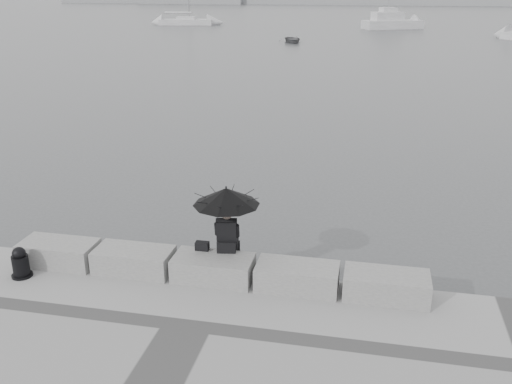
% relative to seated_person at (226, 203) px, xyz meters
% --- Properties ---
extents(ground, '(360.00, 360.00, 0.00)m').
position_rel_seated_person_xyz_m(ground, '(-0.20, 0.07, -2.04)').
color(ground, '#434548').
rests_on(ground, ground).
extents(stone_block_far_left, '(1.60, 0.80, 0.50)m').
position_rel_seated_person_xyz_m(stone_block_far_left, '(-3.60, -0.38, -1.29)').
color(stone_block_far_left, slate).
rests_on(stone_block_far_left, promenade).
extents(stone_block_left, '(1.60, 0.80, 0.50)m').
position_rel_seated_person_xyz_m(stone_block_left, '(-1.90, -0.38, -1.29)').
color(stone_block_left, slate).
rests_on(stone_block_left, promenade).
extents(stone_block_centre, '(1.60, 0.80, 0.50)m').
position_rel_seated_person_xyz_m(stone_block_centre, '(-0.20, -0.38, -1.29)').
color(stone_block_centre, slate).
rests_on(stone_block_centre, promenade).
extents(stone_block_right, '(1.60, 0.80, 0.50)m').
position_rel_seated_person_xyz_m(stone_block_right, '(1.50, -0.38, -1.29)').
color(stone_block_right, slate).
rests_on(stone_block_right, promenade).
extents(stone_block_far_right, '(1.60, 0.80, 0.50)m').
position_rel_seated_person_xyz_m(stone_block_far_right, '(3.20, -0.38, -1.29)').
color(stone_block_far_right, slate).
rests_on(stone_block_far_right, promenade).
extents(seated_person, '(1.35, 1.35, 1.39)m').
position_rel_seated_person_xyz_m(seated_person, '(0.00, 0.00, 0.00)').
color(seated_person, black).
rests_on(seated_person, stone_block_centre).
extents(bag, '(0.27, 0.16, 0.18)m').
position_rel_seated_person_xyz_m(bag, '(-0.50, -0.09, -0.95)').
color(bag, black).
rests_on(bag, stone_block_centre).
extents(mooring_bollard, '(0.42, 0.42, 0.66)m').
position_rel_seated_person_xyz_m(mooring_bollard, '(-4.06, -1.06, -1.26)').
color(mooring_bollard, black).
rests_on(mooring_bollard, promenade).
extents(distant_landmass, '(180.00, 8.00, 2.80)m').
position_rel_seated_person_xyz_m(distant_landmass, '(-8.34, 154.59, -1.14)').
color(distant_landmass, gray).
rests_on(distant_landmass, ground).
extents(sailboat_left, '(8.08, 3.59, 12.90)m').
position_rel_seated_person_xyz_m(sailboat_left, '(-25.54, 74.10, -1.52)').
color(sailboat_left, white).
rests_on(sailboat_left, ground).
extents(motor_cruiser, '(8.48, 5.99, 4.50)m').
position_rel_seated_person_xyz_m(motor_cruiser, '(4.40, 72.89, -1.15)').
color(motor_cruiser, white).
rests_on(motor_cruiser, ground).
extents(dinghy, '(3.83, 2.74, 0.60)m').
position_rel_seated_person_xyz_m(dinghy, '(-6.28, 51.70, -1.74)').
color(dinghy, slate).
rests_on(dinghy, ground).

